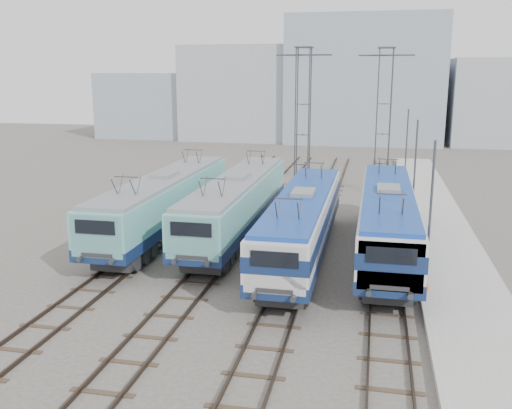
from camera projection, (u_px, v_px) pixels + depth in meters
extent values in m
plane|color=#514C47|center=(242.00, 287.00, 27.28)|extent=(160.00, 160.00, 0.00)
cube|color=#9E9E99|center=(446.00, 248.00, 32.84)|extent=(4.00, 70.00, 0.30)
cube|color=#12234B|center=(166.00, 213.00, 35.79)|extent=(2.91, 18.42, 0.61)
cube|color=#63ABA9|center=(165.00, 194.00, 35.51)|extent=(2.86, 18.42, 1.84)
cube|color=#63ABA9|center=(99.00, 235.00, 27.11)|extent=(2.64, 0.72, 2.09)
cube|color=slate|center=(165.00, 178.00, 35.28)|extent=(2.64, 17.68, 0.20)
cube|color=#262628|center=(125.00, 254.00, 30.11)|extent=(2.15, 3.68, 0.69)
cube|color=#262628|center=(196.00, 204.00, 41.81)|extent=(2.15, 3.68, 0.69)
cube|color=#12234B|center=(238.00, 215.00, 35.43)|extent=(2.89, 18.28, 0.61)
cube|color=#63ABA9|center=(238.00, 195.00, 35.15)|extent=(2.84, 18.28, 1.83)
cube|color=#63ABA9|center=(194.00, 237.00, 26.82)|extent=(2.62, 0.71, 2.07)
cube|color=slate|center=(237.00, 179.00, 34.93)|extent=(2.62, 17.55, 0.20)
cube|color=#262628|center=(210.00, 256.00, 29.79)|extent=(2.13, 3.66, 0.69)
cube|color=#262628|center=(258.00, 205.00, 41.41)|extent=(2.13, 3.66, 0.69)
cube|color=#12234B|center=(302.00, 235.00, 31.17)|extent=(2.81, 17.72, 0.59)
cube|color=silver|center=(303.00, 214.00, 30.90)|extent=(2.76, 17.72, 1.77)
cube|color=#12234B|center=(303.00, 214.00, 30.91)|extent=(2.80, 17.74, 0.69)
cube|color=silver|center=(276.00, 268.00, 22.82)|extent=(2.54, 0.69, 2.01)
cube|color=navy|center=(303.00, 196.00, 30.68)|extent=(2.54, 17.01, 0.20)
cube|color=#262628|center=(286.00, 286.00, 25.70)|extent=(2.07, 3.54, 0.66)
cube|color=#262628|center=(314.00, 221.00, 36.97)|extent=(2.07, 3.54, 0.66)
cube|color=#12234B|center=(386.00, 231.00, 31.64)|extent=(2.90, 18.30, 0.61)
cube|color=silver|center=(387.00, 210.00, 31.36)|extent=(2.85, 18.30, 1.83)
cube|color=#12234B|center=(387.00, 211.00, 31.38)|extent=(2.89, 18.32, 0.71)
cube|color=silver|center=(391.00, 264.00, 23.02)|extent=(2.62, 0.71, 2.07)
cube|color=navy|center=(388.00, 192.00, 31.14)|extent=(2.62, 17.57, 0.20)
cube|color=#262628|center=(387.00, 283.00, 25.99)|extent=(2.14, 3.66, 0.69)
cube|color=#262628|center=(384.00, 218.00, 37.63)|extent=(2.14, 3.66, 0.69)
cylinder|color=#3F4247|center=(295.00, 123.00, 46.50)|extent=(0.10, 0.10, 12.00)
cylinder|color=#3F4247|center=(309.00, 123.00, 46.28)|extent=(0.10, 0.10, 12.00)
cylinder|color=#3F4247|center=(297.00, 122.00, 47.55)|extent=(0.10, 0.10, 12.00)
cylinder|color=#3F4247|center=(310.00, 122.00, 47.33)|extent=(0.10, 0.10, 12.00)
cube|color=#3F4247|center=(304.00, 55.00, 45.70)|extent=(4.50, 0.12, 0.12)
cylinder|color=#3F4247|center=(376.00, 122.00, 47.11)|extent=(0.10, 0.10, 12.00)
cylinder|color=#3F4247|center=(390.00, 123.00, 46.89)|extent=(0.10, 0.10, 12.00)
cylinder|color=#3F4247|center=(376.00, 121.00, 48.16)|extent=(0.10, 0.10, 12.00)
cylinder|color=#3F4247|center=(390.00, 122.00, 47.94)|extent=(0.10, 0.10, 12.00)
cube|color=#3F4247|center=(387.00, 55.00, 46.31)|extent=(4.50, 0.12, 0.12)
cylinder|color=#3F4247|center=(430.00, 215.00, 26.68)|extent=(0.12, 0.12, 7.00)
cylinder|color=#3F4247|center=(415.00, 172.00, 38.13)|extent=(0.12, 0.12, 7.00)
cylinder|color=#3F4247|center=(406.00, 149.00, 49.57)|extent=(0.12, 0.12, 7.00)
cone|color=#D95D04|center=(426.00, 284.00, 25.99)|extent=(0.31, 0.31, 0.61)
cube|color=#98A0AA|center=(245.00, 93.00, 87.63)|extent=(18.00, 12.00, 14.00)
cube|color=#8B98A9|center=(365.00, 80.00, 83.59)|extent=(22.00, 14.00, 18.00)
cube|color=#98A0AA|center=(508.00, 102.00, 80.27)|extent=(16.00, 12.00, 12.00)
cube|color=#8B98A9|center=(148.00, 105.00, 91.28)|extent=(14.00, 10.00, 10.00)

